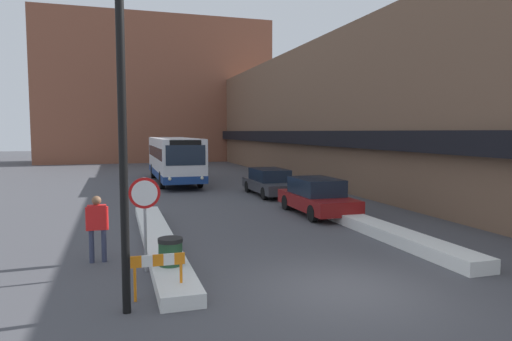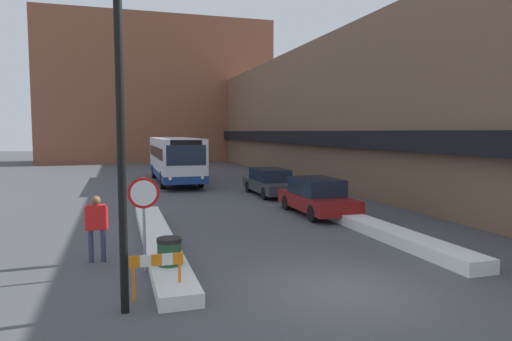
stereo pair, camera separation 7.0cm
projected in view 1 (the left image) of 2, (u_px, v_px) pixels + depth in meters
ground_plane at (348, 290)px, 9.97m from camera, size 160.00×160.00×0.00m
building_row_right at (313, 116)px, 35.36m from camera, size 5.50×60.00×9.32m
building_backdrop_far at (156, 91)px, 53.51m from camera, size 26.00×8.00×16.32m
snow_bank_left at (158, 240)px, 13.95m from camera, size 0.90×10.88×0.30m
snow_bank_right at (391, 234)px, 14.63m from camera, size 0.90×7.87×0.38m
city_bus at (174, 158)px, 30.85m from camera, size 2.59×10.88×3.02m
parked_car_front at (317, 196)px, 19.01m from camera, size 1.87×4.56×1.51m
parked_car_middle at (270, 182)px, 24.77m from camera, size 1.85×4.85×1.43m
stop_sign at (145, 204)px, 11.12m from camera, size 0.76×0.08×2.34m
street_lamp at (135, 76)px, 8.41m from camera, size 1.46×0.36×7.35m
pedestrian at (97, 223)px, 12.00m from camera, size 0.58×0.24×1.77m
trash_bin at (171, 258)px, 10.79m from camera, size 0.59×0.59×0.95m
construction_barricade at (158, 267)px, 9.37m from camera, size 1.10×0.06×0.94m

